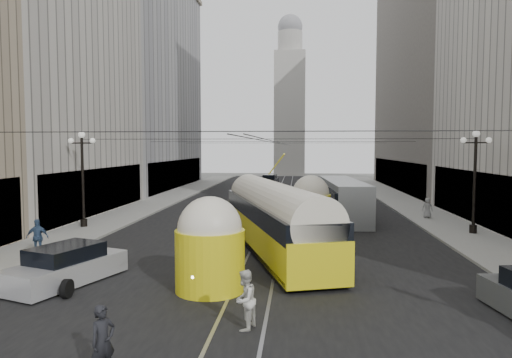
% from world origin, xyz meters
% --- Properties ---
extents(road, '(20.00, 85.00, 0.02)m').
position_xyz_m(road, '(0.00, 32.50, 0.00)').
color(road, black).
rests_on(road, ground).
extents(sidewalk_left, '(4.00, 72.00, 0.15)m').
position_xyz_m(sidewalk_left, '(-12.00, 36.00, 0.07)').
color(sidewalk_left, gray).
rests_on(sidewalk_left, ground).
extents(sidewalk_right, '(4.00, 72.00, 0.15)m').
position_xyz_m(sidewalk_right, '(12.00, 36.00, 0.07)').
color(sidewalk_right, gray).
rests_on(sidewalk_right, ground).
extents(rail_left, '(0.12, 85.00, 0.04)m').
position_xyz_m(rail_left, '(-0.75, 32.50, 0.00)').
color(rail_left, gray).
rests_on(rail_left, ground).
extents(rail_right, '(0.12, 85.00, 0.04)m').
position_xyz_m(rail_right, '(0.75, 32.50, 0.00)').
color(rail_right, gray).
rests_on(rail_right, ground).
extents(building_left_far, '(12.60, 28.60, 28.60)m').
position_xyz_m(building_left_far, '(-19.99, 48.00, 14.31)').
color(building_left_far, '#999999').
rests_on(building_left_far, ground).
extents(building_right_far, '(12.60, 32.60, 32.60)m').
position_xyz_m(building_right_far, '(20.00, 48.00, 16.31)').
color(building_right_far, '#514C47').
rests_on(building_right_far, ground).
extents(distant_tower, '(6.00, 6.00, 31.36)m').
position_xyz_m(distant_tower, '(0.00, 80.00, 14.97)').
color(distant_tower, '#B2AFA8').
rests_on(distant_tower, ground).
extents(lamppost_left_mid, '(1.86, 0.44, 6.37)m').
position_xyz_m(lamppost_left_mid, '(-12.60, 18.00, 3.74)').
color(lamppost_left_mid, black).
rests_on(lamppost_left_mid, sidewalk_left).
extents(lamppost_right_mid, '(1.86, 0.44, 6.37)m').
position_xyz_m(lamppost_right_mid, '(12.60, 18.00, 3.74)').
color(lamppost_right_mid, black).
rests_on(lamppost_right_mid, sidewalk_right).
extents(catenary, '(25.00, 72.00, 0.23)m').
position_xyz_m(catenary, '(0.12, 31.49, 5.88)').
color(catenary, black).
rests_on(catenary, ground).
extents(streetcar, '(6.81, 16.10, 3.67)m').
position_xyz_m(streetcar, '(0.50, 12.41, 1.79)').
color(streetcar, yellow).
rests_on(streetcar, ground).
extents(city_bus, '(3.11, 11.72, 2.95)m').
position_xyz_m(city_bus, '(5.17, 24.10, 1.61)').
color(city_bus, gray).
rests_on(city_bus, ground).
extents(sedan_silver, '(3.55, 5.34, 1.56)m').
position_xyz_m(sedan_silver, '(-7.50, 6.01, 0.71)').
color(sedan_silver, '#B9BABF').
rests_on(sedan_silver, ground).
extents(sedan_white_far, '(2.96, 5.21, 1.55)m').
position_xyz_m(sedan_white_far, '(2.87, 42.03, 0.70)').
color(sedan_white_far, white).
rests_on(sedan_white_far, ground).
extents(sedan_dark_far, '(2.45, 4.97, 1.52)m').
position_xyz_m(sedan_dark_far, '(-2.33, 54.76, 0.69)').
color(sedan_dark_far, black).
rests_on(sedan_dark_far, ground).
extents(pedestrian_crossing_a, '(0.70, 0.77, 1.76)m').
position_xyz_m(pedestrian_crossing_a, '(-2.84, -1.07, 0.88)').
color(pedestrian_crossing_a, black).
rests_on(pedestrian_crossing_a, ground).
extents(pedestrian_crossing_b, '(0.94, 1.06, 1.81)m').
position_xyz_m(pedestrian_crossing_b, '(0.17, 2.11, 0.91)').
color(pedestrian_crossing_b, silver).
rests_on(pedestrian_crossing_b, ground).
extents(pedestrian_sidewalk_right, '(0.84, 0.65, 1.53)m').
position_xyz_m(pedestrian_sidewalk_right, '(11.45, 23.92, 0.92)').
color(pedestrian_sidewalk_right, gray).
rests_on(pedestrian_sidewalk_right, sidewalk_right).
extents(pedestrian_sidewalk_left, '(1.16, 0.80, 1.81)m').
position_xyz_m(pedestrian_sidewalk_left, '(-11.01, 9.86, 1.05)').
color(pedestrian_sidewalk_left, '#334D71').
rests_on(pedestrian_sidewalk_left, sidewalk_left).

